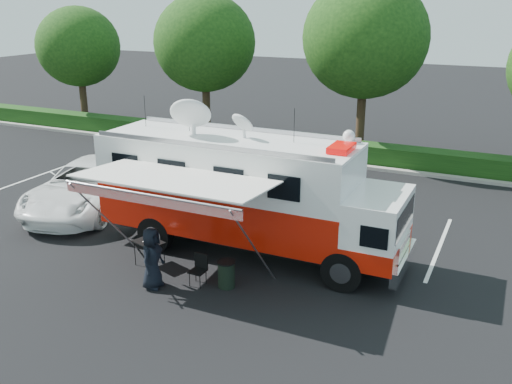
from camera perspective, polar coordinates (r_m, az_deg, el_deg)
ground_plane at (r=18.50m, az=-0.66°, el=-6.03°), size 120.00×120.00×0.00m
back_border at (r=28.82m, az=12.97°, el=12.82°), size 60.00×6.14×8.87m
stall_lines at (r=21.20m, az=1.65°, el=-2.70°), size 24.12×5.50×0.01m
command_truck at (r=17.78m, az=-0.93°, el=-0.07°), size 9.82×2.70×4.72m
awning at (r=15.57m, az=-8.41°, el=0.91°), size 5.36×2.76×3.23m
white_suv at (r=23.17m, az=-16.17°, el=-1.57°), size 4.45×7.15×1.84m
person at (r=16.66m, az=-10.18°, el=-9.32°), size 0.66×0.93×1.79m
folding_table at (r=17.69m, az=-10.67°, el=-5.02°), size 1.06×0.89×0.77m
folding_chair at (r=16.43m, az=-5.68°, el=-7.43°), size 0.44×0.46×0.90m
trash_bin at (r=16.26m, az=-2.98°, el=-8.19°), size 0.52×0.52×0.78m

